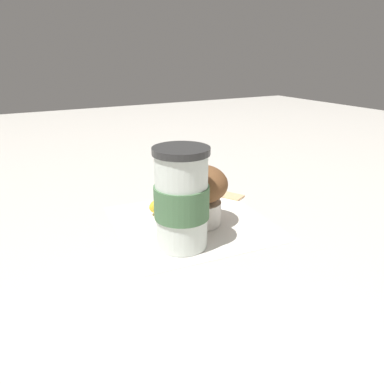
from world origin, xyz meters
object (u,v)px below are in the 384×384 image
Objects in this scene: muffin at (201,192)px; banana at (179,198)px; coffee_cup at (182,199)px; sugar_packet at (230,195)px.

muffin reaches higher than banana.
muffin is at bearing -49.84° from coffee_cup.
banana reaches higher than sugar_packet.
coffee_cup is 0.09m from muffin.
muffin is 2.07× the size of sugar_packet.
coffee_cup reaches higher than muffin.
muffin is 0.10m from banana.
coffee_cup reaches higher than banana.
sugar_packet is at bearing -53.37° from coffee_cup.
coffee_cup is 3.08× the size of sugar_packet.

